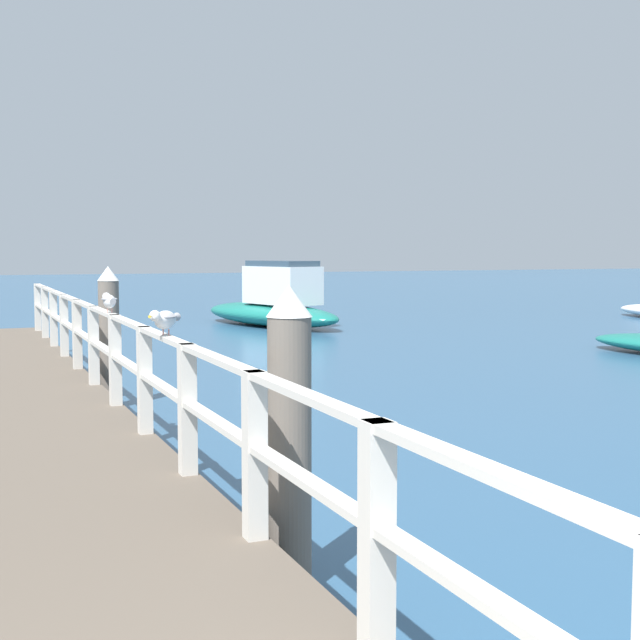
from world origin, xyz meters
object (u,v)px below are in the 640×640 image
dock_piling_far (109,337)px  boat_2 (274,305)px  seagull_foreground (165,319)px  dock_piling_near (290,437)px  seagull_background (109,301)px

dock_piling_far → boat_2: size_ratio=0.32×
seagull_foreground → boat_2: bearing=-72.8°
seagull_foreground → boat_2: 17.87m
seagull_foreground → dock_piling_far: bearing=-54.5°
dock_piling_near → seagull_background: dock_piling_near is taller
seagull_foreground → seagull_background: same height
dock_piling_near → boat_2: dock_piling_near is taller
seagull_background → dock_piling_far: bearing=80.0°
seagull_foreground → seagull_background: 2.76m
seagull_background → dock_piling_near: bearing=-86.3°
dock_piling_near → seagull_background: size_ratio=4.11×
dock_piling_near → seagull_background: bearing=94.8°
dock_piling_far → seagull_background: size_ratio=4.11×
seagull_background → boat_2: size_ratio=0.08×
boat_2 → seagull_foreground: bearing=51.8°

